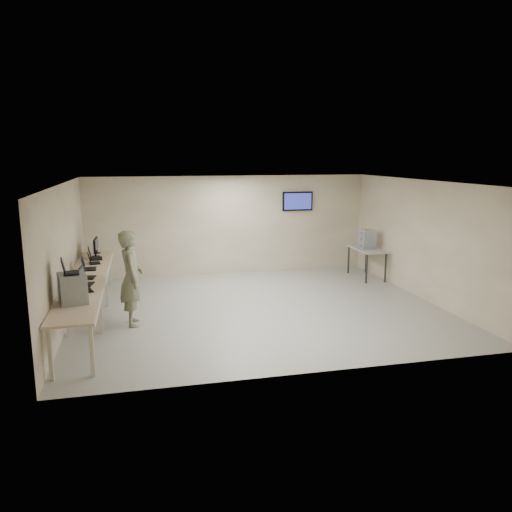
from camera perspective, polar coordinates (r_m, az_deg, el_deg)
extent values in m
cube|color=gray|center=(11.23, 0.23, -5.96)|extent=(8.00, 7.00, 0.01)
cube|color=silver|center=(10.74, 0.25, 8.46)|extent=(8.00, 7.00, 0.01)
cube|color=beige|center=(14.28, -3.02, 3.54)|extent=(8.00, 0.01, 2.80)
cube|color=beige|center=(7.62, 6.36, -3.53)|extent=(8.00, 0.01, 2.80)
cube|color=beige|center=(10.72, -21.05, 0.14)|extent=(0.01, 7.00, 2.80)
cube|color=beige|center=(12.44, 18.48, 1.78)|extent=(0.01, 7.00, 2.80)
cube|color=#2E2E2E|center=(14.67, 4.72, 6.28)|extent=(0.15, 0.04, 0.15)
cube|color=black|center=(14.64, 4.77, 6.27)|extent=(0.90, 0.06, 0.55)
cube|color=navy|center=(14.60, 4.81, 6.25)|extent=(0.82, 0.01, 0.47)
cube|color=beige|center=(10.78, -18.74, -2.48)|extent=(0.75, 6.00, 0.04)
cube|color=beige|center=(10.75, -16.75, -2.55)|extent=(0.02, 6.00, 0.06)
cube|color=beige|center=(8.25, -22.48, -10.27)|extent=(0.06, 0.06, 0.86)
cube|color=beige|center=(8.17, -18.26, -10.18)|extent=(0.06, 0.06, 0.86)
cube|color=beige|center=(10.07, -20.76, -6.24)|extent=(0.06, 0.06, 0.86)
cube|color=beige|center=(10.00, -17.33, -6.12)|extent=(0.06, 0.06, 0.86)
cube|color=beige|center=(11.79, -19.66, -3.63)|extent=(0.06, 0.06, 0.86)
cube|color=beige|center=(11.73, -16.74, -3.52)|extent=(0.06, 0.06, 0.86)
cube|color=beige|center=(13.67, -18.79, -1.55)|extent=(0.06, 0.06, 0.86)
cube|color=beige|center=(13.62, -16.28, -1.44)|extent=(0.06, 0.06, 0.86)
cube|color=gray|center=(8.98, -20.22, -3.49)|extent=(0.54, 0.58, 0.51)
cube|color=black|center=(8.92, -20.34, -1.83)|extent=(0.29, 0.37, 0.02)
cube|color=black|center=(8.90, -21.19, -1.02)|extent=(0.11, 0.33, 0.25)
cube|color=black|center=(8.90, -21.10, -1.02)|extent=(0.08, 0.29, 0.20)
cube|color=black|center=(9.73, -18.98, -3.77)|extent=(0.34, 0.41, 0.02)
cube|color=black|center=(9.71, -19.77, -3.02)|extent=(0.16, 0.34, 0.25)
cube|color=black|center=(9.71, -19.69, -3.01)|extent=(0.13, 0.29, 0.21)
cube|color=black|center=(10.19, -18.86, -3.09)|extent=(0.30, 0.38, 0.02)
cube|color=black|center=(10.17, -19.60, -2.38)|extent=(0.12, 0.33, 0.25)
cube|color=black|center=(10.17, -19.52, -2.38)|extent=(0.09, 0.29, 0.21)
cube|color=black|center=(10.73, -18.57, -2.36)|extent=(0.28, 0.36, 0.02)
cube|color=black|center=(10.72, -19.25, -1.71)|extent=(0.10, 0.32, 0.24)
cube|color=black|center=(10.72, -19.18, -1.71)|extent=(0.08, 0.28, 0.20)
cube|color=black|center=(11.53, -18.45, -1.42)|extent=(0.28, 0.38, 0.02)
cube|color=black|center=(11.51, -19.15, -0.75)|extent=(0.09, 0.35, 0.26)
cube|color=black|center=(11.51, -19.07, -0.75)|extent=(0.07, 0.31, 0.22)
cube|color=black|center=(12.14, -17.95, -0.77)|extent=(0.28, 0.36, 0.02)
cube|color=black|center=(12.12, -18.54, -0.21)|extent=(0.11, 0.31, 0.23)
cube|color=black|center=(12.12, -18.47, -0.21)|extent=(0.09, 0.27, 0.19)
cube|color=black|center=(12.64, -17.80, -0.28)|extent=(0.32, 0.42, 0.02)
cube|color=black|center=(12.62, -18.48, 0.38)|extent=(0.11, 0.38, 0.28)
cube|color=black|center=(12.62, -18.41, 0.38)|extent=(0.08, 0.33, 0.23)
cylinder|color=black|center=(12.96, -17.85, -0.03)|extent=(0.19, 0.19, 0.01)
cube|color=black|center=(12.94, -17.87, 0.34)|extent=(0.04, 0.03, 0.15)
cube|color=black|center=(12.91, -17.92, 1.18)|extent=(0.05, 0.44, 0.29)
cube|color=black|center=(12.90, -17.80, 1.19)|extent=(0.00, 0.40, 0.25)
cylinder|color=black|center=(13.38, -17.71, 0.33)|extent=(0.18, 0.18, 0.01)
cube|color=black|center=(13.36, -17.73, 0.67)|extent=(0.04, 0.03, 0.15)
cube|color=black|center=(13.33, -17.78, 1.44)|extent=(0.05, 0.41, 0.28)
cube|color=black|center=(13.33, -17.67, 1.45)|extent=(0.00, 0.38, 0.24)
imported|color=gray|center=(10.23, -14.07, -2.46)|extent=(0.52, 0.74, 1.92)
cube|color=#9F9F9F|center=(14.14, 12.57, 0.80)|extent=(0.65, 1.39, 0.04)
cube|color=#2E2E2E|center=(13.58, 12.53, -1.43)|extent=(0.04, 0.04, 0.80)
cube|color=#2E2E2E|center=(14.64, 10.53, -0.43)|extent=(0.04, 0.04, 0.80)
cube|color=#2E2E2E|center=(13.83, 14.58, -1.30)|extent=(0.04, 0.04, 0.80)
cube|color=#2E2E2E|center=(14.86, 12.47, -0.33)|extent=(0.04, 0.04, 0.80)
cube|color=#99A3AD|center=(14.11, 12.52, 1.21)|extent=(0.33, 0.37, 0.17)
cube|color=#99A3AD|center=(14.09, 12.55, 1.91)|extent=(0.33, 0.37, 0.17)
cube|color=#99A3AD|center=(14.06, 12.58, 2.61)|extent=(0.33, 0.37, 0.17)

